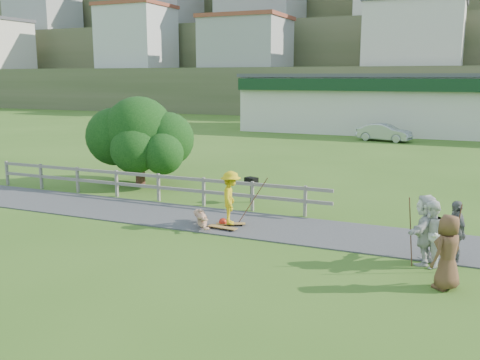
{
  "coord_description": "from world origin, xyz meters",
  "views": [
    {
      "loc": [
        7.14,
        -14.36,
        4.85
      ],
      "look_at": [
        0.07,
        2.0,
        1.39
      ],
      "focal_mm": 40.0,
      "sensor_mm": 36.0,
      "label": 1
    }
  ],
  "objects_px": {
    "skater_rider": "(231,201)",
    "spectator_a": "(431,234)",
    "spectator_c": "(448,252)",
    "spectator_d": "(425,229)",
    "bbq": "(251,190)",
    "spectator_b": "(455,232)",
    "tree": "(139,145)",
    "skater_fallen": "(202,218)",
    "car_silver": "(384,132)"
  },
  "relations": [
    {
      "from": "skater_fallen",
      "to": "spectator_b",
      "type": "distance_m",
      "value": 7.72
    },
    {
      "from": "bbq",
      "to": "spectator_a",
      "type": "bearing_deg",
      "value": -14.01
    },
    {
      "from": "spectator_a",
      "to": "bbq",
      "type": "bearing_deg",
      "value": -138.52
    },
    {
      "from": "car_silver",
      "to": "skater_fallen",
      "type": "bearing_deg",
      "value": -173.09
    },
    {
      "from": "spectator_a",
      "to": "bbq",
      "type": "xyz_separation_m",
      "value": [
        -6.96,
        4.89,
        -0.38
      ]
    },
    {
      "from": "spectator_c",
      "to": "spectator_d",
      "type": "xyz_separation_m",
      "value": [
        -0.62,
        1.61,
        0.05
      ]
    },
    {
      "from": "spectator_d",
      "to": "car_silver",
      "type": "height_order",
      "value": "spectator_d"
    },
    {
      "from": "skater_rider",
      "to": "spectator_a",
      "type": "distance_m",
      "value": 6.41
    },
    {
      "from": "spectator_a",
      "to": "bbq",
      "type": "relative_size",
      "value": 1.77
    },
    {
      "from": "spectator_d",
      "to": "tree",
      "type": "distance_m",
      "value": 14.25
    },
    {
      "from": "skater_rider",
      "to": "skater_fallen",
      "type": "height_order",
      "value": "skater_rider"
    },
    {
      "from": "skater_rider",
      "to": "bbq",
      "type": "height_order",
      "value": "skater_rider"
    },
    {
      "from": "skater_rider",
      "to": "spectator_c",
      "type": "relative_size",
      "value": 0.99
    },
    {
      "from": "spectator_c",
      "to": "spectator_d",
      "type": "height_order",
      "value": "spectator_d"
    },
    {
      "from": "bbq",
      "to": "tree",
      "type": "bearing_deg",
      "value": -171.84
    },
    {
      "from": "spectator_c",
      "to": "tree",
      "type": "height_order",
      "value": "tree"
    },
    {
      "from": "spectator_a",
      "to": "spectator_c",
      "type": "distance_m",
      "value": 1.46
    },
    {
      "from": "spectator_c",
      "to": "skater_rider",
      "type": "bearing_deg",
      "value": -79.17
    },
    {
      "from": "tree",
      "to": "skater_fallen",
      "type": "bearing_deg",
      "value": -41.81
    },
    {
      "from": "spectator_b",
      "to": "bbq",
      "type": "bearing_deg",
      "value": -145.73
    },
    {
      "from": "spectator_b",
      "to": "spectator_c",
      "type": "distance_m",
      "value": 2.0
    },
    {
      "from": "spectator_a",
      "to": "car_silver",
      "type": "bearing_deg",
      "value": 177.38
    },
    {
      "from": "skater_rider",
      "to": "car_silver",
      "type": "xyz_separation_m",
      "value": [
        0.97,
        26.24,
        -0.21
      ]
    },
    {
      "from": "skater_fallen",
      "to": "tree",
      "type": "xyz_separation_m",
      "value": [
        -5.9,
        5.28,
        1.51
      ]
    },
    {
      "from": "skater_fallen",
      "to": "skater_rider",
      "type": "bearing_deg",
      "value": -11.42
    },
    {
      "from": "skater_fallen",
      "to": "spectator_b",
      "type": "height_order",
      "value": "spectator_b"
    },
    {
      "from": "skater_fallen",
      "to": "car_silver",
      "type": "relative_size",
      "value": 0.4
    },
    {
      "from": "skater_rider",
      "to": "spectator_d",
      "type": "xyz_separation_m",
      "value": [
        6.1,
        -1.16,
        0.05
      ]
    },
    {
      "from": "skater_rider",
      "to": "spectator_c",
      "type": "bearing_deg",
      "value": -134.37
    },
    {
      "from": "spectator_c",
      "to": "bbq",
      "type": "distance_m",
      "value": 9.72
    },
    {
      "from": "skater_fallen",
      "to": "car_silver",
      "type": "distance_m",
      "value": 26.7
    },
    {
      "from": "skater_rider",
      "to": "spectator_b",
      "type": "height_order",
      "value": "skater_rider"
    },
    {
      "from": "bbq",
      "to": "skater_fallen",
      "type": "bearing_deg",
      "value": -71.35
    },
    {
      "from": "spectator_d",
      "to": "tree",
      "type": "relative_size",
      "value": 0.37
    },
    {
      "from": "skater_rider",
      "to": "spectator_a",
      "type": "relative_size",
      "value": 1.0
    },
    {
      "from": "spectator_a",
      "to": "tree",
      "type": "bearing_deg",
      "value": -129.17
    },
    {
      "from": "skater_fallen",
      "to": "spectator_a",
      "type": "bearing_deg",
      "value": -43.85
    },
    {
      "from": "spectator_b",
      "to": "tree",
      "type": "relative_size",
      "value": 0.33
    },
    {
      "from": "bbq",
      "to": "spectator_c",
      "type": "bearing_deg",
      "value": -19.11
    },
    {
      "from": "tree",
      "to": "bbq",
      "type": "distance_m",
      "value": 6.36
    },
    {
      "from": "skater_rider",
      "to": "bbq",
      "type": "distance_m",
      "value": 3.59
    },
    {
      "from": "skater_fallen",
      "to": "tree",
      "type": "distance_m",
      "value": 8.06
    },
    {
      "from": "spectator_a",
      "to": "spectator_d",
      "type": "relative_size",
      "value": 0.94
    },
    {
      "from": "skater_fallen",
      "to": "spectator_d",
      "type": "distance_m",
      "value": 7.04
    },
    {
      "from": "spectator_c",
      "to": "car_silver",
      "type": "height_order",
      "value": "spectator_c"
    },
    {
      "from": "spectator_c",
      "to": "car_silver",
      "type": "relative_size",
      "value": 0.44
    },
    {
      "from": "spectator_b",
      "to": "tree",
      "type": "xyz_separation_m",
      "value": [
        -13.6,
        5.66,
        0.96
      ]
    },
    {
      "from": "skater_rider",
      "to": "skater_fallen",
      "type": "bearing_deg",
      "value": 92.5
    },
    {
      "from": "car_silver",
      "to": "spectator_a",
      "type": "bearing_deg",
      "value": -158.31
    },
    {
      "from": "skater_fallen",
      "to": "spectator_b",
      "type": "xyz_separation_m",
      "value": [
        7.69,
        -0.38,
        0.55
      ]
    }
  ]
}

